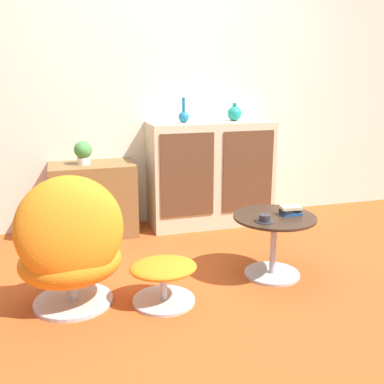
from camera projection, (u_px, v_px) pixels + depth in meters
ground_plane at (227, 288)px, 3.04m from camera, size 12.00×12.00×0.00m
wall_back at (169, 85)px, 4.18m from camera, size 6.40×0.06×2.60m
sideboard at (210, 174)px, 4.24m from camera, size 1.15×0.45×0.98m
tv_console at (93, 200)px, 3.98m from camera, size 0.73×0.46×0.65m
egg_chair at (70, 247)px, 2.68m from camera, size 0.67×0.62×0.86m
ottoman at (163, 274)px, 2.80m from camera, size 0.42×0.40×0.28m
coffee_table at (274, 237)px, 3.16m from camera, size 0.58×0.58×0.45m
vase_leftmost at (184, 116)px, 4.03m from camera, size 0.10×0.10×0.22m
vase_inner_left at (234, 113)px, 4.16m from camera, size 0.13×0.13×0.16m
potted_plant at (83, 152)px, 3.85m from camera, size 0.15×0.15×0.20m
teacup at (265, 219)px, 2.99m from camera, size 0.13×0.13×0.05m
book_stack at (291, 210)px, 3.14m from camera, size 0.15×0.10×0.06m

